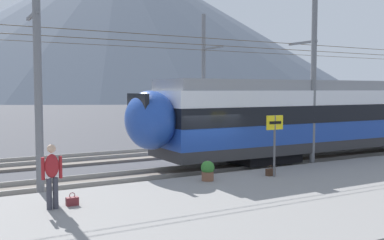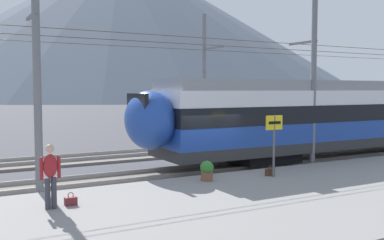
{
  "view_description": "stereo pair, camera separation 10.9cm",
  "coord_description": "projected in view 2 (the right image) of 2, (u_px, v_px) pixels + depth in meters",
  "views": [
    {
      "loc": [
        -8.69,
        -14.66,
        3.44
      ],
      "look_at": [
        0.96,
        2.62,
        2.08
      ],
      "focal_mm": 41.55,
      "sensor_mm": 36.0,
      "label": 1
    },
    {
      "loc": [
        -8.6,
        -14.71,
        3.44
      ],
      "look_at": [
        0.96,
        2.62,
        2.08
      ],
      "focal_mm": 41.55,
      "sensor_mm": 36.0,
      "label": 2
    }
  ],
  "objects": [
    {
      "name": "ground_plane",
      "position": [
        203.0,
        178.0,
        17.23
      ],
      "size": [
        400.0,
        400.0,
        0.0
      ],
      "primitive_type": "plane",
      "color": "#424247"
    },
    {
      "name": "platform_slab",
      "position": [
        286.0,
        201.0,
        13.0
      ],
      "size": [
        120.0,
        7.75,
        0.35
      ],
      "primitive_type": "cube",
      "color": "gray",
      "rests_on": "ground"
    },
    {
      "name": "track_near",
      "position": [
        192.0,
        173.0,
        17.97
      ],
      "size": [
        120.0,
        3.0,
        0.28
      ],
      "color": "slate",
      "rests_on": "ground"
    },
    {
      "name": "track_far",
      "position": [
        139.0,
        155.0,
        22.91
      ],
      "size": [
        120.0,
        3.0,
        0.28
      ],
      "color": "slate",
      "rests_on": "ground"
    },
    {
      "name": "train_near_platform",
      "position": [
        371.0,
        113.0,
        22.9
      ],
      "size": [
        26.32,
        3.02,
        4.27
      ],
      "color": "#2D2D30",
      "rests_on": "track_near"
    },
    {
      "name": "catenary_mast_west",
      "position": [
        36.0,
        74.0,
        13.61
      ],
      "size": [
        48.53,
        1.69,
        7.46
      ],
      "color": "slate",
      "rests_on": "ground"
    },
    {
      "name": "catenary_mast_mid",
      "position": [
        312.0,
        73.0,
        19.05
      ],
      "size": [
        48.53,
        1.69,
        8.05
      ],
      "color": "slate",
      "rests_on": "ground"
    },
    {
      "name": "catenary_mast_far_side",
      "position": [
        205.0,
        78.0,
        26.64
      ],
      "size": [
        48.53,
        2.27,
        7.95
      ],
      "color": "slate",
      "rests_on": "ground"
    },
    {
      "name": "platform_sign",
      "position": [
        274.0,
        132.0,
        15.6
      ],
      "size": [
        0.7,
        0.08,
        2.18
      ],
      "color": "#59595B",
      "rests_on": "platform_slab"
    },
    {
      "name": "passenger_walking",
      "position": [
        50.0,
        173.0,
        11.44
      ],
      "size": [
        0.53,
        0.22,
        1.69
      ],
      "color": "#383842",
      "rests_on": "platform_slab"
    },
    {
      "name": "handbag_beside_passenger",
      "position": [
        71.0,
        201.0,
        11.86
      ],
      "size": [
        0.32,
        0.18,
        0.35
      ],
      "color": "maroon",
      "rests_on": "platform_slab"
    },
    {
      "name": "handbag_near_sign",
      "position": [
        270.0,
        172.0,
        15.94
      ],
      "size": [
        0.32,
        0.18,
        0.38
      ],
      "color": "#472D1E",
      "rests_on": "platform_slab"
    },
    {
      "name": "potted_plant_platform_edge",
      "position": [
        207.0,
        170.0,
        15.06
      ],
      "size": [
        0.47,
        0.47,
        0.68
      ],
      "color": "brown",
      "rests_on": "platform_slab"
    },
    {
      "name": "mountain_central_peak",
      "position": [
        122.0,
        25.0,
        204.57
      ],
      "size": [
        216.8,
        216.8,
        66.49
      ],
      "primitive_type": "cone",
      "color": "#515B6B",
      "rests_on": "ground"
    }
  ]
}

